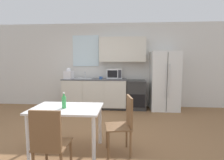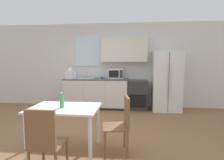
{
  "view_description": "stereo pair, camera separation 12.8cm",
  "coord_description": "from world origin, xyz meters",
  "px_view_note": "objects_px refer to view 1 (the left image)",
  "views": [
    {
      "loc": [
        0.72,
        -3.45,
        1.48
      ],
      "look_at": [
        0.43,
        0.57,
        1.05
      ],
      "focal_mm": 28.0,
      "sensor_mm": 36.0,
      "label": 1
    },
    {
      "loc": [
        0.85,
        -3.44,
        1.48
      ],
      "look_at": [
        0.43,
        0.57,
        1.05
      ],
      "focal_mm": 28.0,
      "sensor_mm": 36.0,
      "label": 2
    }
  ],
  "objects_px": {
    "refrigerator": "(164,81)",
    "oven_range": "(136,95)",
    "coffee_mug": "(101,78)",
    "dining_chair_side": "(124,121)",
    "dining_chair_near": "(49,141)",
    "dining_table": "(67,114)",
    "drink_bottle": "(64,102)",
    "microwave": "(114,74)"
  },
  "relations": [
    {
      "from": "microwave",
      "to": "oven_range",
      "type": "bearing_deg",
      "value": -9.89
    },
    {
      "from": "oven_range",
      "to": "dining_chair_near",
      "type": "relative_size",
      "value": 0.96
    },
    {
      "from": "coffee_mug",
      "to": "dining_chair_near",
      "type": "bearing_deg",
      "value": -93.08
    },
    {
      "from": "microwave",
      "to": "refrigerator",
      "type": "bearing_deg",
      "value": -5.61
    },
    {
      "from": "dining_table",
      "to": "refrigerator",
      "type": "bearing_deg",
      "value": 51.37
    },
    {
      "from": "oven_range",
      "to": "dining_chair_near",
      "type": "bearing_deg",
      "value": -109.82
    },
    {
      "from": "dining_chair_near",
      "to": "dining_chair_side",
      "type": "distance_m",
      "value": 1.19
    },
    {
      "from": "dining_table",
      "to": "dining_chair_near",
      "type": "height_order",
      "value": "dining_chair_near"
    },
    {
      "from": "coffee_mug",
      "to": "dining_chair_near",
      "type": "relative_size",
      "value": 0.12
    },
    {
      "from": "dining_chair_near",
      "to": "microwave",
      "type": "bearing_deg",
      "value": 81.24
    },
    {
      "from": "microwave",
      "to": "dining_chair_side",
      "type": "xyz_separation_m",
      "value": [
        0.32,
        -2.81,
        -0.56
      ]
    },
    {
      "from": "microwave",
      "to": "dining_chair_side",
      "type": "height_order",
      "value": "microwave"
    },
    {
      "from": "dining_chair_near",
      "to": "refrigerator",
      "type": "bearing_deg",
      "value": 58.81
    },
    {
      "from": "coffee_mug",
      "to": "dining_chair_side",
      "type": "height_order",
      "value": "coffee_mug"
    },
    {
      "from": "oven_range",
      "to": "dining_table",
      "type": "relative_size",
      "value": 0.81
    },
    {
      "from": "dining_table",
      "to": "drink_bottle",
      "type": "xyz_separation_m",
      "value": [
        -0.03,
        -0.03,
        0.21
      ]
    },
    {
      "from": "oven_range",
      "to": "coffee_mug",
      "type": "distance_m",
      "value": 1.21
    },
    {
      "from": "drink_bottle",
      "to": "oven_range",
      "type": "bearing_deg",
      "value": 64.46
    },
    {
      "from": "oven_range",
      "to": "refrigerator",
      "type": "relative_size",
      "value": 0.5
    },
    {
      "from": "refrigerator",
      "to": "dining_chair_side",
      "type": "distance_m",
      "value": 2.94
    },
    {
      "from": "microwave",
      "to": "drink_bottle",
      "type": "distance_m",
      "value": 2.95
    },
    {
      "from": "drink_bottle",
      "to": "coffee_mug",
      "type": "bearing_deg",
      "value": 84.67
    },
    {
      "from": "dining_chair_side",
      "to": "drink_bottle",
      "type": "xyz_separation_m",
      "value": [
        -0.96,
        -0.06,
        0.31
      ]
    },
    {
      "from": "coffee_mug",
      "to": "dining_table",
      "type": "relative_size",
      "value": 0.1
    },
    {
      "from": "coffee_mug",
      "to": "dining_chair_side",
      "type": "distance_m",
      "value": 2.65
    },
    {
      "from": "dining_table",
      "to": "dining_chair_near",
      "type": "distance_m",
      "value": 0.76
    },
    {
      "from": "oven_range",
      "to": "coffee_mug",
      "type": "bearing_deg",
      "value": -170.65
    },
    {
      "from": "refrigerator",
      "to": "microwave",
      "type": "distance_m",
      "value": 1.55
    },
    {
      "from": "dining_table",
      "to": "dining_chair_side",
      "type": "xyz_separation_m",
      "value": [
        0.93,
        0.02,
        -0.09
      ]
    },
    {
      "from": "coffee_mug",
      "to": "dining_chair_near",
      "type": "height_order",
      "value": "coffee_mug"
    },
    {
      "from": "microwave",
      "to": "coffee_mug",
      "type": "relative_size",
      "value": 4.36
    },
    {
      "from": "oven_range",
      "to": "dining_table",
      "type": "height_order",
      "value": "oven_range"
    },
    {
      "from": "microwave",
      "to": "dining_table",
      "type": "bearing_deg",
      "value": -102.12
    },
    {
      "from": "refrigerator",
      "to": "oven_range",
      "type": "bearing_deg",
      "value": 177.79
    },
    {
      "from": "refrigerator",
      "to": "microwave",
      "type": "relative_size",
      "value": 3.75
    },
    {
      "from": "drink_bottle",
      "to": "microwave",
      "type": "bearing_deg",
      "value": 77.43
    },
    {
      "from": "refrigerator",
      "to": "dining_chair_near",
      "type": "relative_size",
      "value": 1.91
    },
    {
      "from": "coffee_mug",
      "to": "dining_chair_side",
      "type": "xyz_separation_m",
      "value": [
        0.72,
        -2.51,
        -0.45
      ]
    },
    {
      "from": "microwave",
      "to": "dining_table",
      "type": "xyz_separation_m",
      "value": [
        -0.61,
        -2.83,
        -0.47
      ]
    },
    {
      "from": "refrigerator",
      "to": "dining_chair_near",
      "type": "xyz_separation_m",
      "value": [
        -2.11,
        -3.43,
        -0.35
      ]
    },
    {
      "from": "dining_chair_near",
      "to": "drink_bottle",
      "type": "bearing_deg",
      "value": 95.34
    },
    {
      "from": "refrigerator",
      "to": "coffee_mug",
      "type": "distance_m",
      "value": 1.94
    }
  ]
}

